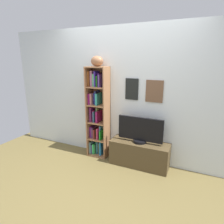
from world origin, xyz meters
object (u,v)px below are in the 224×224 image
tv_stand (139,154)px  television (140,130)px  football (97,61)px  bookshelf (97,114)px

tv_stand → television: bearing=90.0°
football → television: size_ratio=0.32×
tv_stand → bookshelf: bearing=175.1°
bookshelf → tv_stand: (0.85, -0.07, -0.59)m
television → football: bearing=176.9°
bookshelf → tv_stand: bookshelf is taller
bookshelf → football: bearing=-44.3°
football → bookshelf: bearing=135.7°
bookshelf → football: size_ratio=6.80×
bookshelf → tv_stand: 1.03m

